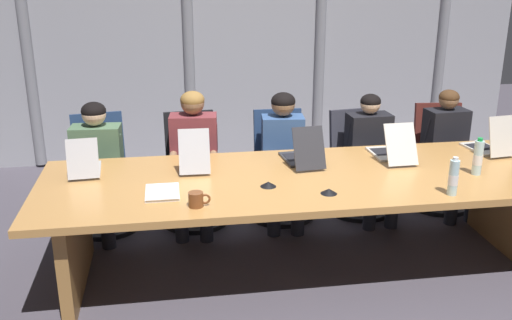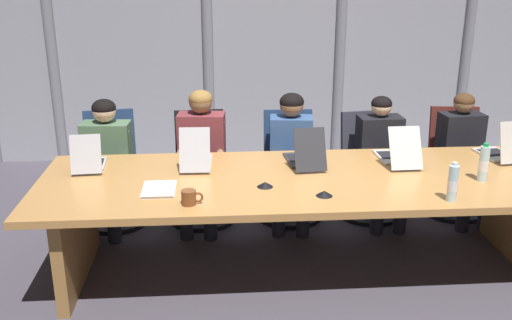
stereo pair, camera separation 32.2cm
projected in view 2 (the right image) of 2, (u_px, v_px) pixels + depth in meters
ground_plane at (304, 269)px, 4.32m from camera, size 12.34×12.34×0.00m
conference_table at (306, 196)px, 4.13m from camera, size 3.77×1.24×0.73m
curtain_backdrop at (270, 34)px, 6.44m from camera, size 6.17×0.17×2.84m
laptop_left_end at (89, 161)px, 4.24m from camera, size 0.24×0.40×0.29m
laptop_left_mid at (196, 158)px, 4.29m from camera, size 0.23×0.46×0.33m
laptop_center at (304, 157)px, 4.33m from camera, size 0.27×0.48×0.31m
laptop_right_mid at (397, 154)px, 4.39m from camera, size 0.25×0.50×0.31m
laptop_right_end at (500, 151)px, 4.46m from camera, size 0.26×0.44×0.33m
office_chair_left_end at (113, 182)px, 5.05m from camera, size 0.60×0.61×0.95m
office_chair_left_mid at (202, 180)px, 5.11m from camera, size 0.60×0.60×0.94m
office_chair_center at (289, 178)px, 5.16m from camera, size 0.60×0.60×0.93m
office_chair_right_mid at (369, 177)px, 5.21m from camera, size 0.60×0.60×0.90m
office_chair_right_end at (454, 174)px, 5.26m from camera, size 0.60×0.60×0.93m
person_left_end at (105, 158)px, 4.81m from camera, size 0.44×0.56×1.11m
person_left_mid at (201, 151)px, 4.86m from camera, size 0.44×0.57×1.17m
person_center at (291, 152)px, 4.91m from camera, size 0.41×0.57×1.13m
person_right_mid at (382, 153)px, 4.97m from camera, size 0.40×0.56×1.10m
person_right_end at (464, 151)px, 5.02m from camera, size 0.40×0.57×1.11m
water_bottle_primary at (484, 164)px, 3.98m from camera, size 0.07×0.07×0.27m
water_bottle_secondary at (453, 183)px, 3.64m from camera, size 0.06×0.06×0.26m
coffee_mug_near at (189, 197)px, 3.61m from camera, size 0.14×0.09×0.09m
conference_mic_left_side at (265, 184)px, 3.90m from camera, size 0.11×0.11×0.03m
conference_mic_middle at (324, 193)px, 3.75m from camera, size 0.11×0.11×0.03m
spiral_notepad at (159, 190)px, 3.83m from camera, size 0.22×0.31×0.03m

